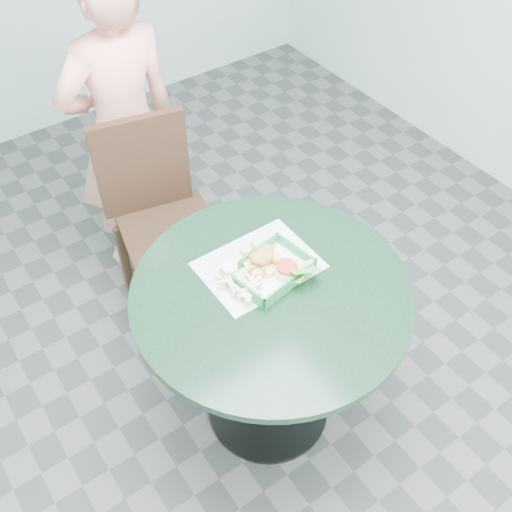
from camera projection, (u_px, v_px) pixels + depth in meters
floor at (268, 408)px, 2.52m from camera, size 4.00×5.00×0.02m
cafe_table at (270, 325)px, 2.10m from camera, size 0.94×0.94×0.75m
dining_chair at (158, 207)px, 2.60m from camera, size 0.40×0.40×0.93m
diner_person at (124, 130)px, 2.60m from camera, size 0.58×0.40×1.53m
placemat at (259, 269)px, 2.05m from camera, size 0.39×0.29×0.00m
food_basket at (271, 276)px, 2.01m from camera, size 0.25×0.18×0.05m
crab_sandwich at (264, 261)px, 2.01m from camera, size 0.13×0.13×0.07m
fries_pile at (241, 281)px, 1.96m from camera, size 0.14×0.15×0.05m
sauce_ramekin at (230, 268)px, 1.99m from camera, size 0.05×0.05×0.03m
garnish_cup at (290, 276)px, 1.97m from camera, size 0.12×0.12×0.05m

